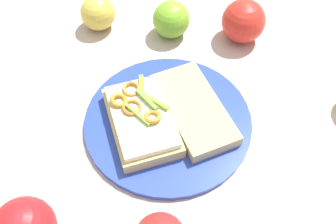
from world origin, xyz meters
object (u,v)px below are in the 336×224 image
object	(u,v)px
bread_slice_side	(194,109)
apple_1	(171,19)
plate	(168,121)
apple_0	(243,21)
sandwich	(141,119)
apple_4	(98,13)

from	to	relation	value
bread_slice_side	apple_1	bearing A→B (deg)	-13.03
plate	bread_slice_side	world-z (taller)	bread_slice_side
apple_0	apple_1	xyz separation A→B (m)	(0.02, 0.14, -0.01)
bread_slice_side	apple_1	world-z (taller)	apple_1
sandwich	apple_4	distance (m)	0.27
bread_slice_side	apple_0	xyz separation A→B (m)	(0.19, -0.11, 0.02)
plate	apple_0	bearing A→B (deg)	-37.28
plate	apple_1	distance (m)	0.22
sandwich	bread_slice_side	size ratio (longest dim) A/B	1.00
bread_slice_side	apple_4	xyz separation A→B (m)	(0.23, 0.17, 0.01)
bread_slice_side	apple_4	world-z (taller)	apple_4
plate	apple_4	bearing A→B (deg)	27.64
plate	sandwich	bearing A→B (deg)	103.48
apple_0	apple_4	distance (m)	0.28
apple_4	sandwich	bearing A→B (deg)	-161.57
plate	apple_0	distance (m)	0.25
sandwich	apple_4	size ratio (longest dim) A/B	2.54
apple_0	bread_slice_side	bearing A→B (deg)	149.82
apple_0	sandwich	bearing A→B (deg)	137.12
sandwich	apple_4	world-z (taller)	apple_4
sandwich	apple_4	xyz separation A→B (m)	(0.25, 0.08, 0.01)
bread_slice_side	sandwich	bearing A→B (deg)	83.73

